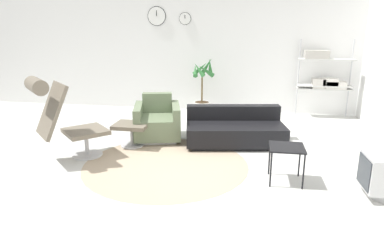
% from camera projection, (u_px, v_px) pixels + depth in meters
% --- Properties ---
extents(ground_plane, '(12.00, 12.00, 0.00)m').
position_uv_depth(ground_plane, '(184.00, 160.00, 4.92)').
color(ground_plane, silver).
extents(wall_back, '(12.00, 0.09, 2.80)m').
position_uv_depth(wall_back, '(211.00, 48.00, 7.61)').
color(wall_back, white).
rests_on(wall_back, ground_plane).
extents(round_rug, '(2.28, 2.28, 0.01)m').
position_uv_depth(round_rug, '(166.00, 164.00, 4.77)').
color(round_rug, tan).
rests_on(round_rug, ground_plane).
extents(lounge_chair, '(1.07, 1.08, 1.21)m').
position_uv_depth(lounge_chair, '(60.00, 113.00, 4.74)').
color(lounge_chair, '#BCBCC1').
rests_on(lounge_chair, ground_plane).
extents(ottoman, '(0.54, 0.46, 0.38)m').
position_uv_depth(ottoman, '(131.00, 129.00, 5.44)').
color(ottoman, '#BCBCC1').
rests_on(ottoman, ground_plane).
extents(armchair_red, '(0.94, 1.00, 0.74)m').
position_uv_depth(armchair_red, '(157.00, 122.00, 5.84)').
color(armchair_red, silver).
rests_on(armchair_red, ground_plane).
extents(couch_low, '(1.68, 1.07, 0.58)m').
position_uv_depth(couch_low, '(235.00, 130.00, 5.61)').
color(couch_low, black).
rests_on(couch_low, ground_plane).
extents(side_table, '(0.41, 0.41, 0.45)m').
position_uv_depth(side_table, '(287.00, 151.00, 4.14)').
color(side_table, black).
rests_on(side_table, ground_plane).
extents(potted_plant, '(0.52, 0.55, 1.26)m').
position_uv_depth(potted_plant, '(203.00, 92.00, 7.39)').
color(potted_plant, silver).
rests_on(potted_plant, ground_plane).
extents(shelf_unit, '(1.11, 0.28, 1.62)m').
position_uv_depth(shelf_unit, '(324.00, 75.00, 7.10)').
color(shelf_unit, '#BCBCC1').
rests_on(shelf_unit, ground_plane).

